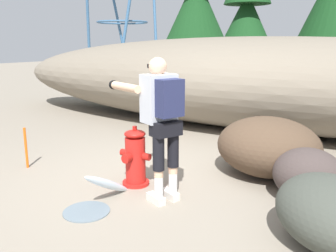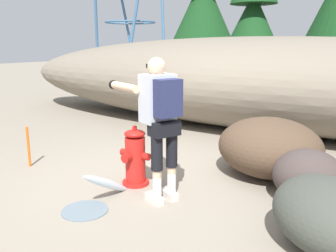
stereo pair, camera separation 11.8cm
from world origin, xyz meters
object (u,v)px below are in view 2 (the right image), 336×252
(boulder_large, at_px, (269,147))
(boulder_small, at_px, (327,215))
(fire_hydrant, at_px, (135,158))
(survey_stake, at_px, (28,147))
(boulder_mid, at_px, (308,176))
(utility_worker, at_px, (159,112))

(boulder_large, bearing_deg, boulder_small, -57.48)
(fire_hydrant, xyz_separation_m, boulder_large, (1.35, 1.24, 0.05))
(fire_hydrant, distance_m, survey_stake, 1.77)
(fire_hydrant, relative_size, boulder_small, 0.70)
(fire_hydrant, distance_m, boulder_large, 1.83)
(fire_hydrant, distance_m, boulder_mid, 2.08)
(survey_stake, bearing_deg, utility_worker, 2.20)
(fire_hydrant, bearing_deg, utility_worker, -22.37)
(boulder_mid, relative_size, boulder_small, 0.75)
(boulder_mid, bearing_deg, fire_hydrant, -162.07)
(boulder_mid, relative_size, survey_stake, 1.38)
(boulder_small, bearing_deg, fire_hydrant, 173.06)
(fire_hydrant, bearing_deg, boulder_large, 42.73)
(boulder_small, bearing_deg, survey_stake, -179.80)
(boulder_large, relative_size, survey_stake, 2.38)
(survey_stake, bearing_deg, boulder_small, 0.20)
(fire_hydrant, height_order, survey_stake, fire_hydrant)
(boulder_large, xyz_separation_m, boulder_small, (0.97, -1.53, -0.08))
(utility_worker, height_order, boulder_small, utility_worker)
(utility_worker, bearing_deg, boulder_large, -97.19)
(fire_hydrant, height_order, boulder_mid, fire_hydrant)
(fire_hydrant, xyz_separation_m, survey_stake, (-1.74, -0.30, -0.05))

